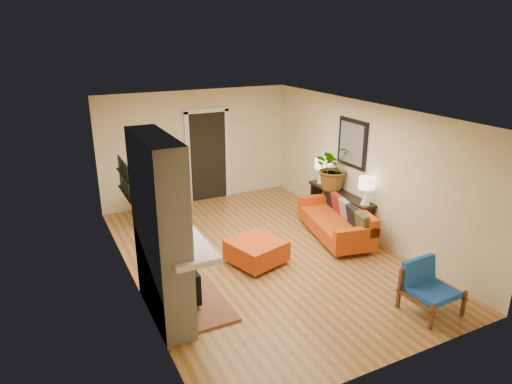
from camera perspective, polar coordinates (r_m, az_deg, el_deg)
room_shell at (r=10.36m, az=-3.08°, el=4.98°), size 6.50×6.50×6.50m
fireplace at (r=6.29m, az=-11.49°, el=-5.20°), size 1.09×1.68×2.60m
sofa at (r=9.06m, az=10.27°, el=-3.54°), size 1.21×2.06×0.76m
ottoman at (r=7.95m, az=0.05°, el=-7.31°), size 1.03×1.03×0.42m
blue_chair at (r=7.11m, az=20.59°, el=-10.74°), size 0.72×0.71×0.73m
dining_table at (r=9.73m, az=-11.35°, el=-0.14°), size 1.05×1.82×0.96m
console_table at (r=9.49m, az=10.45°, el=-0.89°), size 0.34×1.85×0.72m
lamp_near at (r=8.77m, az=13.63°, el=0.54°), size 0.30×0.30×0.54m
lamp_far at (r=9.88m, az=8.21°, el=3.01°), size 0.30×0.30×0.54m
houseplant at (r=9.49m, az=9.72°, el=3.10°), size 0.90×0.80×0.95m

